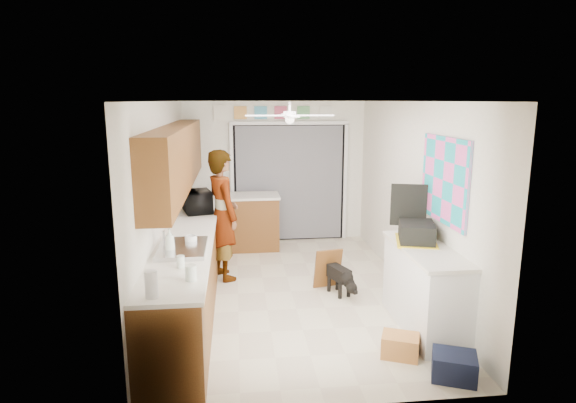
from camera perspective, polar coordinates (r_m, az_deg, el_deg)
name	(u,v)px	position (r m, az deg, el deg)	size (l,w,h in m)	color
floor	(291,291)	(6.56, 0.39, -10.61)	(5.00, 5.00, 0.00)	beige
ceiling	(292,101)	(6.06, 0.42, 11.80)	(5.00, 5.00, 0.00)	white
wall_back	(275,172)	(8.64, -1.53, 3.51)	(3.20, 3.20, 0.00)	white
wall_front	(329,265)	(3.80, 4.83, -7.53)	(3.20, 3.20, 0.00)	white
wall_left	(165,203)	(6.21, -14.42, -0.19)	(5.00, 5.00, 0.00)	white
wall_right	(411,198)	(6.56, 14.42, 0.45)	(5.00, 5.00, 0.00)	white
left_base_cabinets	(192,263)	(6.39, -11.36, -7.16)	(0.60, 4.80, 0.90)	brown
left_countertop	(191,228)	(6.25, -11.45, -3.09)	(0.62, 4.80, 0.04)	white
upper_cabinets	(177,157)	(6.30, -12.98, 5.12)	(0.32, 4.00, 0.80)	brown
sink_basin	(182,249)	(5.28, -12.40, -5.51)	(0.50, 0.76, 0.06)	silver
faucet	(164,241)	(5.28, -14.50, -4.55)	(0.03, 0.03, 0.22)	silver
peninsula_base	(249,223)	(8.28, -4.66, -2.54)	(1.00, 0.60, 0.90)	brown
peninsula_top	(248,196)	(8.17, -4.72, 0.65)	(1.04, 0.64, 0.04)	white
back_opening_recess	(289,183)	(8.66, 0.15, 2.20)	(2.00, 0.06, 2.10)	black
curtain_panel	(289,183)	(8.62, 0.18, 2.16)	(1.90, 0.03, 2.05)	gray
door_trim_left	(232,184)	(8.58, -6.62, 2.03)	(0.06, 0.04, 2.10)	white
door_trim_right	(345,182)	(8.81, 6.78, 2.28)	(0.06, 0.04, 2.10)	white
door_trim_head	(289,123)	(8.52, 0.17, 9.28)	(2.10, 0.04, 0.06)	white
header_frame_0	(240,113)	(8.49, -5.66, 10.43)	(0.22, 0.02, 0.22)	gold
header_frame_1	(261,113)	(8.50, -3.26, 10.47)	(0.22, 0.02, 0.22)	#49A0C4
header_frame_2	(281,113)	(8.53, -0.87, 10.49)	(0.22, 0.02, 0.22)	#C44969
header_frame_3	(303,113)	(8.57, 1.84, 10.50)	(0.22, 0.02, 0.22)	#61A96A
header_frame_4	(326,112)	(8.64, 4.51, 10.48)	(0.22, 0.02, 0.22)	silver
route66_sign	(220,113)	(8.49, -8.06, 10.37)	(0.22, 0.02, 0.26)	silver
right_counter_base	(425,290)	(5.63, 15.89, -10.06)	(0.50, 1.40, 0.90)	white
right_counter_top	(426,250)	(5.47, 16.07, -5.49)	(0.54, 1.44, 0.04)	white
abstract_painting	(444,180)	(5.58, 18.01, 2.44)	(0.03, 1.15, 0.95)	#FF5DBA
ceiling_fan	(290,115)	(6.26, 0.20, 10.16)	(1.14, 1.14, 0.24)	white
microwave	(198,202)	(6.99, -10.66, -0.02)	(0.55, 0.37, 0.30)	black
soap_bottle	(170,241)	(5.18, -13.84, -4.53)	(0.11, 0.11, 0.27)	silver
cup	(191,240)	(5.45, -11.43, -4.51)	(0.13, 0.13, 0.10)	white
jar_a	(191,273)	(4.40, -11.44, -8.29)	(0.10, 0.10, 0.14)	silver
jar_b	(181,262)	(4.75, -12.61, -6.96)	(0.08, 0.08, 0.12)	silver
paper_towel_roll	(151,284)	(4.10, -15.89, -9.41)	(0.11, 0.11, 0.23)	white
suitcase	(416,232)	(5.65, 14.98, -3.51)	(0.38, 0.50, 0.22)	black
suitcase_rim	(416,241)	(5.68, 14.92, -4.58)	(0.44, 0.58, 0.02)	yellow
suitcase_lid	(409,205)	(5.86, 14.10, -0.41)	(0.42, 0.03, 0.50)	black
cardboard_box	(400,346)	(5.13, 13.15, -16.31)	(0.36, 0.27, 0.22)	#BD793B
navy_crate	(454,366)	(4.91, 19.08, -17.96)	(0.39, 0.33, 0.24)	black
cabinet_door_panel	(328,268)	(6.59, 4.75, -7.91)	(0.37, 0.03, 0.56)	brown
man	(223,215)	(6.84, -7.74, -1.59)	(0.67, 0.44, 1.85)	white
dog	(339,279)	(6.44, 6.04, -9.11)	(0.23, 0.53, 0.42)	black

